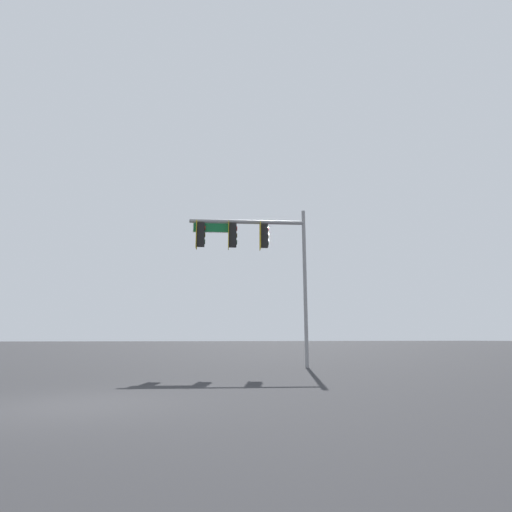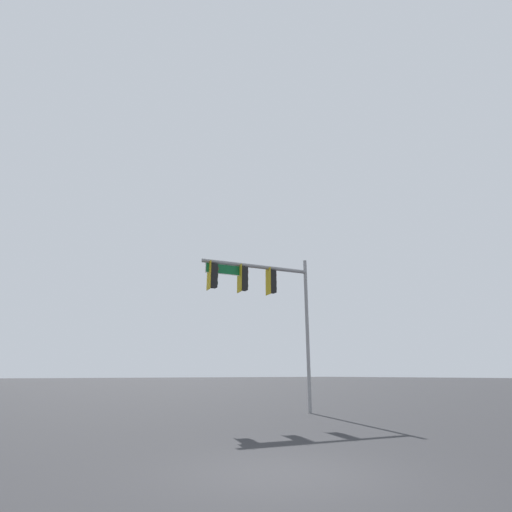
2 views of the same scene
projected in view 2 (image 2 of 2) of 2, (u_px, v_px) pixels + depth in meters
ground_plane at (286, 475)px, 7.07m from camera, size 400.00×400.00×0.00m
signal_pole_near at (260, 288)px, 18.87m from camera, size 5.40×1.34×7.27m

